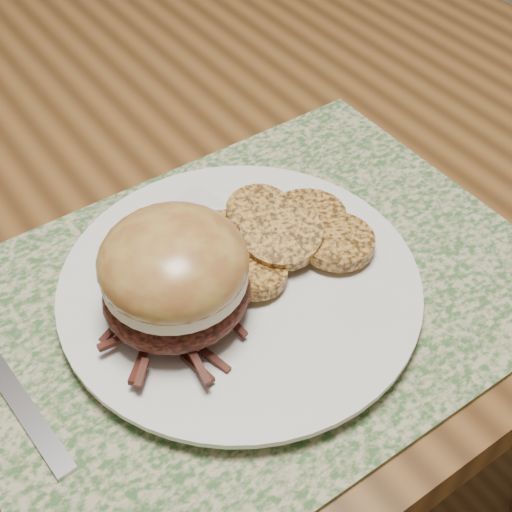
{
  "coord_description": "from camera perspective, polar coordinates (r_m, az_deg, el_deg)",
  "views": [
    {
      "loc": [
        0.01,
        -0.55,
        1.17
      ],
      "look_at": [
        0.22,
        -0.25,
        0.79
      ],
      "focal_mm": 50.0,
      "sensor_mm": 36.0,
      "label": 1
    }
  ],
  "objects": [
    {
      "name": "fork",
      "position": [
        0.53,
        -19.24,
        -9.64
      ],
      "size": [
        0.03,
        0.17,
        0.0
      ],
      "rotation": [
        0.0,
        0.0,
        0.07
      ],
      "color": "#B6B7BE",
      "rests_on": "placemat"
    },
    {
      "name": "pork_sandwich",
      "position": [
        0.49,
        -6.52,
        -1.5
      ],
      "size": [
        0.13,
        0.13,
        0.08
      ],
      "rotation": [
        0.0,
        0.0,
        0.27
      ],
      "color": "black",
      "rests_on": "dinner_plate"
    },
    {
      "name": "placemat",
      "position": [
        0.55,
        -0.25,
        -3.1
      ],
      "size": [
        0.45,
        0.33,
        0.0
      ],
      "primitive_type": "cube",
      "color": "#385C2F",
      "rests_on": "dining_table"
    },
    {
      "name": "roasted_potatoes",
      "position": [
        0.56,
        1.76,
        1.65
      ],
      "size": [
        0.14,
        0.13,
        0.03
      ],
      "color": "#BE8237",
      "rests_on": "dinner_plate"
    },
    {
      "name": "dinner_plate",
      "position": [
        0.55,
        -1.29,
        -2.56
      ],
      "size": [
        0.26,
        0.26,
        0.02
      ],
      "primitive_type": "cylinder",
      "color": "white",
      "rests_on": "placemat"
    }
  ]
}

